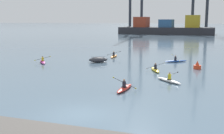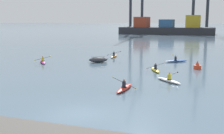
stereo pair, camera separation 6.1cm
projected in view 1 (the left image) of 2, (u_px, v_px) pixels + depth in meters
ground_plane at (80, 114)px, 18.01m from camera, size 800.00×800.00×0.00m
container_barge at (167, 28)px, 115.74m from camera, size 36.96×11.42×7.46m
capsized_dinghy at (98, 60)px, 39.82m from camera, size 2.80×2.27×0.76m
channel_buoy at (197, 66)px, 34.48m from camera, size 0.90×0.90×1.00m
kayak_magenta at (43, 62)px, 39.35m from camera, size 2.55×3.06×0.95m
kayak_yellow at (155, 69)px, 33.14m from camera, size 2.05×3.37×1.01m
kayak_orange at (114, 56)px, 45.36m from camera, size 2.21×3.44×0.99m
kayak_white at (169, 80)px, 27.34m from camera, size 2.90×2.75×0.95m
kayak_blue at (176, 61)px, 40.08m from camera, size 3.07×2.54×1.00m
kayak_red at (124, 88)px, 24.24m from camera, size 2.16×3.42×1.08m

